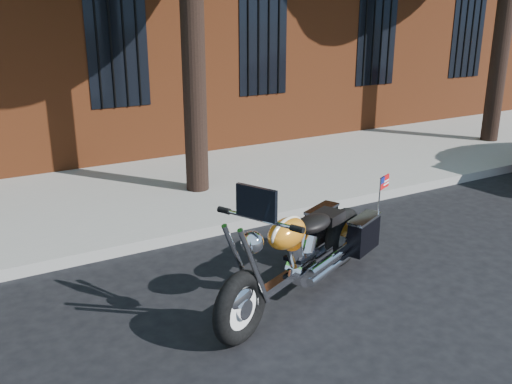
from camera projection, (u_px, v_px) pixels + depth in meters
ground at (263, 274)px, 6.62m from camera, size 120.00×120.00×0.00m
curb at (211, 230)px, 7.73m from camera, size 40.00×0.16×0.15m
sidewalk at (161, 192)px, 9.28m from camera, size 40.00×3.60×0.15m
motorcycle at (306, 252)px, 6.03m from camera, size 2.77×1.53×1.44m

